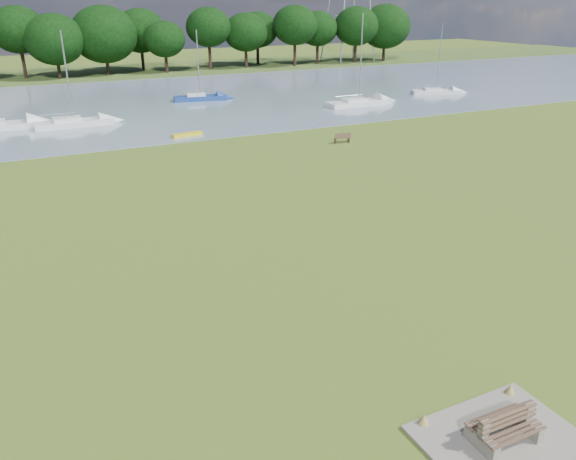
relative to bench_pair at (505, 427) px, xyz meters
name	(u,v)px	position (x,y,z in m)	size (l,w,h in m)	color
ground	(277,247)	(0.00, 14.00, -0.50)	(220.00, 220.00, 0.00)	olive
river	(114,105)	(0.00, 56.00, -0.50)	(220.00, 40.00, 0.10)	gray
far_bank	(79,74)	(0.00, 86.00, -0.50)	(220.00, 20.00, 0.40)	#4C6626
concrete_pad	(502,441)	(0.00, 0.00, -0.45)	(4.20, 3.20, 0.10)	gray
bench_pair	(505,427)	(0.00, 0.00, 0.00)	(1.84, 1.10, 0.98)	gray
riverbank_bench	(342,138)	(13.44, 30.27, -0.09)	(1.39, 0.64, 0.82)	brown
kayak	(187,134)	(2.83, 38.00, -0.32)	(2.67, 0.62, 0.27)	yellow
tree_line	(42,33)	(-4.55, 82.00, 5.80)	(131.80, 8.77, 10.62)	black
sailboat_1	(199,96)	(9.29, 54.68, 0.04)	(6.08, 2.64, 7.60)	navy
sailboat_2	(358,101)	(23.74, 43.97, 0.04)	(7.48, 2.24, 9.39)	silver
sailboat_3	(73,121)	(-5.36, 46.26, 0.06)	(6.80, 2.06, 8.26)	silver
sailboat_4	(436,90)	(36.57, 46.62, -0.02)	(6.02, 3.81, 8.11)	silver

